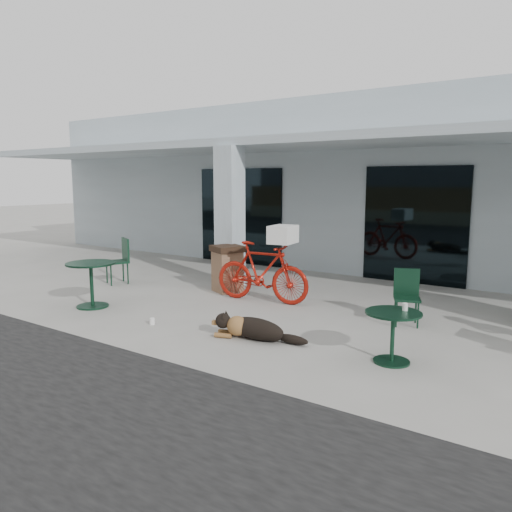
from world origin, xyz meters
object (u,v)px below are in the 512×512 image
Objects in this scene: cafe_table_near at (92,285)px; cafe_chair_near at (117,261)px; bicycle at (262,272)px; trash_receptacle at (227,269)px; cafe_table_far at (392,337)px; dog at (255,327)px; cafe_chair_far_a at (407,298)px.

cafe_table_near is 2.17m from cafe_chair_near.
bicycle is 1.98× the size of trash_receptacle.
cafe_table_far is (7.01, -1.32, -0.18)m from cafe_chair_near.
cafe_table_near is at bearing 124.82° from bicycle.
trash_receptacle is (-4.40, 2.12, 0.16)m from cafe_table_far.
trash_receptacle is at bearing 41.88° from cafe_chair_near.
cafe_table_near reaches higher than cafe_table_far.
dog is at bearing -173.36° from cafe_table_far.
cafe_table_far is (3.28, -1.79, -0.25)m from bicycle.
cafe_table_far is at bearing -100.36° from cafe_chair_far_a.
dog is (1.25, -2.02, -0.41)m from bicycle.
trash_receptacle is at bearing 65.99° from bicycle.
bicycle is 2.41m from dog.
bicycle is at bearing -16.51° from trash_receptacle.
trash_receptacle is at bearing 152.71° from cafe_chair_far_a.
cafe_chair_far_a is (1.62, 2.05, 0.27)m from dog.
bicycle reaches higher than cafe_chair_near.
cafe_chair_near is 6.62m from cafe_chair_far_a.
bicycle is 3.74m from cafe_table_far.
dog is at bearing 7.58° from cafe_chair_near.
trash_receptacle reaches higher than cafe_chair_far_a.
trash_receptacle is (1.28, 2.51, 0.07)m from cafe_table_near.
cafe_table_near is at bearing 179.79° from cafe_chair_far_a.
trash_receptacle is at bearing 154.29° from cafe_table_far.
dog is 3.66m from cafe_table_near.
dog is 3.35m from trash_receptacle.
cafe_table_far is (2.03, 0.24, 0.15)m from dog.
dog is 5.23m from cafe_chair_near.
cafe_chair_far_a is (2.87, 0.03, -0.13)m from bicycle.
cafe_chair_far_a is 0.92× the size of trash_receptacle.
dog is at bearing -155.73° from bicycle.
cafe_chair_near reaches higher than dog.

